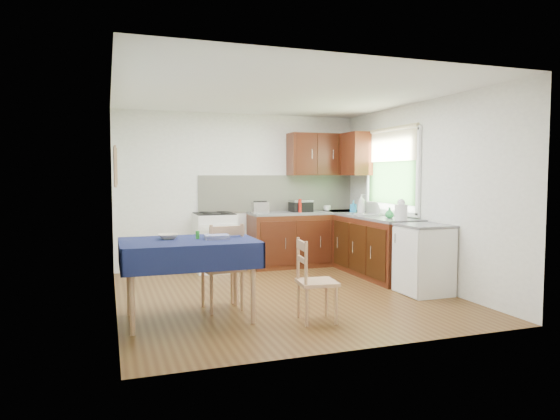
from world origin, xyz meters
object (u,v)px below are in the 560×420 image
object	(u,v)px
chair_far	(223,264)
dish_rack	(372,213)
dining_table	(189,250)
toaster	(260,208)
chair_near	(313,278)
sandwich_press	(301,206)
kettle	(401,211)

from	to	relation	value
chair_far	dish_rack	distance (m)	2.90
dining_table	toaster	xyz separation A→B (m)	(1.50, 2.40, 0.26)
dining_table	dish_rack	size ratio (longest dim) A/B	3.10
toaster	dish_rack	bearing A→B (deg)	-52.43
chair_near	sandwich_press	size ratio (longest dim) A/B	2.55
dining_table	chair_far	size ratio (longest dim) A/B	1.41
dining_table	chair_near	bearing A→B (deg)	-12.42
toaster	kettle	size ratio (longest dim) A/B	0.89
chair_near	toaster	world-z (taller)	toaster
dining_table	dish_rack	xyz separation A→B (m)	(3.00, 1.50, 0.20)
toaster	chair_far	bearing A→B (deg)	-137.99
sandwich_press	toaster	bearing A→B (deg)	-173.04
chair_far	toaster	xyz separation A→B (m)	(1.09, 2.17, 0.48)
chair_far	toaster	world-z (taller)	toaster
chair_near	sandwich_press	distance (m)	3.23
chair_near	dish_rack	bearing A→B (deg)	-35.72
dining_table	chair_near	xyz separation A→B (m)	(1.19, -0.51, -0.28)
toaster	kettle	bearing A→B (deg)	-73.13
dining_table	chair_near	size ratio (longest dim) A/B	1.61
dish_rack	chair_far	bearing A→B (deg)	-170.23
toaster	dining_table	bearing A→B (deg)	-143.41
chair_far	dish_rack	bearing A→B (deg)	-158.94
dish_rack	kettle	bearing A→B (deg)	-110.95
dining_table	sandwich_press	xyz separation A→B (m)	(2.23, 2.50, 0.27)
toaster	sandwich_press	bearing A→B (deg)	-13.68
dining_table	toaster	distance (m)	2.85
dining_table	sandwich_press	distance (m)	3.36
sandwich_press	dish_rack	world-z (taller)	dish_rack
kettle	dining_table	bearing A→B (deg)	-168.45
dining_table	dish_rack	bearing A→B (deg)	37.33
dining_table	toaster	size ratio (longest dim) A/B	5.36
sandwich_press	dish_rack	bearing A→B (deg)	-53.26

